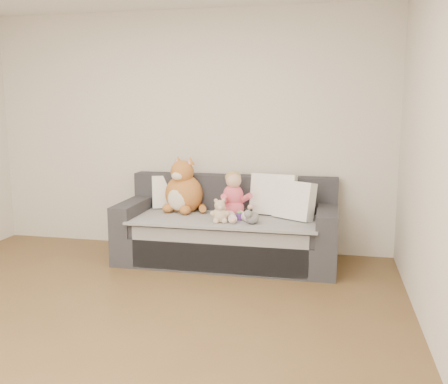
{
  "coord_description": "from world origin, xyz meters",
  "views": [
    {
      "loc": [
        1.57,
        -2.83,
        1.58
      ],
      "look_at": [
        0.56,
        1.87,
        0.75
      ],
      "focal_mm": 40.0,
      "sensor_mm": 36.0,
      "label": 1
    }
  ],
  "objects_px": {
    "sippy_cup": "(239,215)",
    "sofa": "(228,231)",
    "toddler": "(234,198)",
    "plush_cat": "(183,191)",
    "teddy_bear": "(220,213)"
  },
  "relations": [
    {
      "from": "sippy_cup",
      "to": "sofa",
      "type": "bearing_deg",
      "value": 128.93
    },
    {
      "from": "sippy_cup",
      "to": "toddler",
      "type": "bearing_deg",
      "value": 119.27
    },
    {
      "from": "plush_cat",
      "to": "sippy_cup",
      "type": "relative_size",
      "value": 6.12
    },
    {
      "from": "sofa",
      "to": "toddler",
      "type": "height_order",
      "value": "toddler"
    },
    {
      "from": "sofa",
      "to": "teddy_bear",
      "type": "xyz_separation_m",
      "value": [
        -0.01,
        -0.32,
        0.26
      ]
    },
    {
      "from": "toddler",
      "to": "sofa",
      "type": "bearing_deg",
      "value": 123.37
    },
    {
      "from": "sofa",
      "to": "sippy_cup",
      "type": "xyz_separation_m",
      "value": [
        0.15,
        -0.19,
        0.22
      ]
    },
    {
      "from": "sofa",
      "to": "toddler",
      "type": "bearing_deg",
      "value": -32.22
    },
    {
      "from": "teddy_bear",
      "to": "sofa",
      "type": "bearing_deg",
      "value": 70.15
    },
    {
      "from": "plush_cat",
      "to": "sofa",
      "type": "bearing_deg",
      "value": 1.57
    },
    {
      "from": "teddy_bear",
      "to": "sippy_cup",
      "type": "xyz_separation_m",
      "value": [
        0.17,
        0.13,
        -0.04
      ]
    },
    {
      "from": "sofa",
      "to": "plush_cat",
      "type": "distance_m",
      "value": 0.65
    },
    {
      "from": "sofa",
      "to": "sippy_cup",
      "type": "height_order",
      "value": "sofa"
    },
    {
      "from": "sofa",
      "to": "teddy_bear",
      "type": "height_order",
      "value": "sofa"
    },
    {
      "from": "toddler",
      "to": "teddy_bear",
      "type": "bearing_deg",
      "value": -131.57
    }
  ]
}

